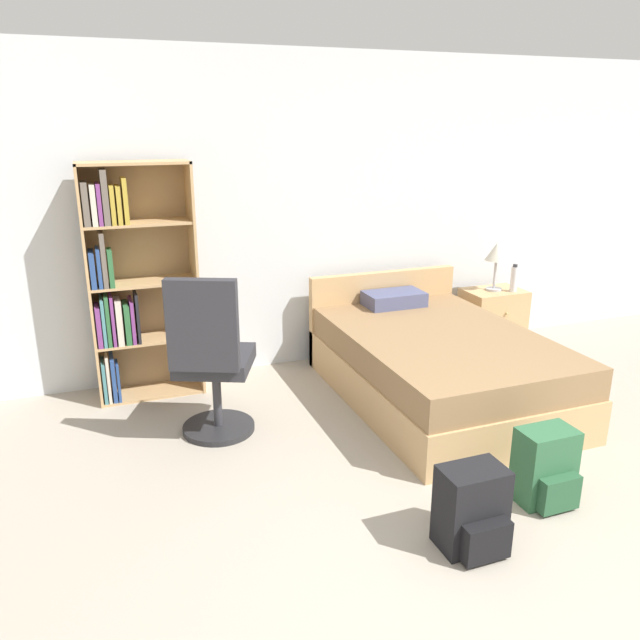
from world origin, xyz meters
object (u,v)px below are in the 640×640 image
object	(u,v)px
office_chair	(211,362)
nightstand	(492,319)
water_bottle	(514,279)
bookshelf	(128,282)
backpack_green	(546,468)
bed	(435,363)
backpack_black	(472,511)
table_lamp	(497,254)

from	to	relation	value
office_chair	nightstand	distance (m)	2.94
water_bottle	bookshelf	bearing A→B (deg)	177.43
nightstand	backpack_green	distance (m)	2.54
bed	nightstand	bearing A→B (deg)	36.06
backpack_black	office_chair	bearing A→B (deg)	121.87
bed	office_chair	world-z (taller)	office_chair
bed	water_bottle	bearing A→B (deg)	29.69
bookshelf	bed	world-z (taller)	bookshelf
water_bottle	nightstand	bearing A→B (deg)	142.98
bookshelf	office_chair	bearing A→B (deg)	-64.94
table_lamp	office_chair	bearing A→B (deg)	-162.99
bookshelf	nightstand	world-z (taller)	bookshelf
nightstand	backpack_black	size ratio (longest dim) A/B	1.29
bookshelf	table_lamp	size ratio (longest dim) A/B	4.00
bookshelf	backpack_green	distance (m)	3.12
bookshelf	table_lamp	distance (m)	3.22
office_chair	nightstand	world-z (taller)	office_chair
bookshelf	backpack_green	bearing A→B (deg)	-48.64
table_lamp	nightstand	bearing A→B (deg)	-19.12
nightstand	water_bottle	distance (m)	0.43
nightstand	office_chair	bearing A→B (deg)	-163.11
bed	water_bottle	xyz separation A→B (m)	(1.21, 0.69, 0.40)
nightstand	bed	bearing A→B (deg)	-143.94
bed	office_chair	distance (m)	1.74
bed	office_chair	xyz separation A→B (m)	(-1.72, -0.06, 0.27)
bed	backpack_black	distance (m)	1.80
table_lamp	backpack_black	bearing A→B (deg)	-126.76
bed	nightstand	size ratio (longest dim) A/B	3.67
bookshelf	nightstand	bearing A→B (deg)	-0.95
table_lamp	backpack_green	xyz separation A→B (m)	(-1.21, -2.23, -0.69)
backpack_green	table_lamp	bearing A→B (deg)	61.65
bookshelf	backpack_green	world-z (taller)	bookshelf
nightstand	backpack_green	xyz separation A→B (m)	(-1.22, -2.23, -0.07)
bed	water_bottle	size ratio (longest dim) A/B	8.02
office_chair	table_lamp	size ratio (longest dim) A/B	2.59
bookshelf	water_bottle	distance (m)	3.37
bed	table_lamp	distance (m)	1.47
table_lamp	backpack_green	bearing A→B (deg)	-118.35
office_chair	nightstand	size ratio (longest dim) A/B	2.07
bookshelf	water_bottle	size ratio (longest dim) A/B	6.99
backpack_black	bookshelf	bearing A→B (deg)	119.49
bed	backpack_green	bearing A→B (deg)	-95.32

